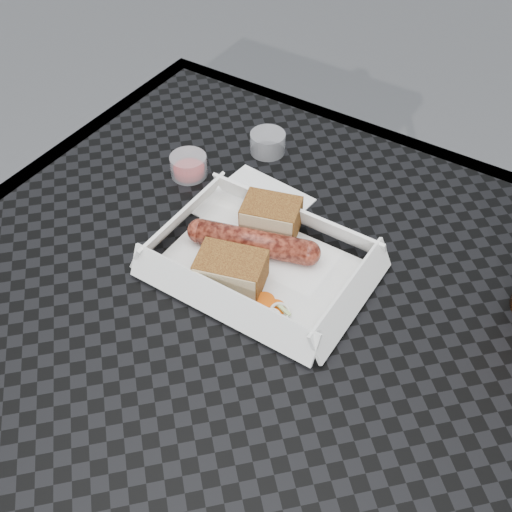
{
  "coord_description": "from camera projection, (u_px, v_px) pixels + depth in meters",
  "views": [
    {
      "loc": [
        0.25,
        -0.38,
        1.3
      ],
      "look_at": [
        -0.02,
        0.05,
        0.78
      ],
      "focal_mm": 45.0,
      "sensor_mm": 36.0,
      "label": 1
    }
  ],
  "objects": [
    {
      "name": "condiment_cup_empty",
      "position": [
        268.0,
        143.0,
        0.91
      ],
      "size": [
        0.05,
        0.05,
        0.03
      ],
      "primitive_type": "cylinder",
      "color": "silver",
      "rests_on": "patio_table"
    },
    {
      "name": "bratwurst",
      "position": [
        253.0,
        242.0,
        0.76
      ],
      "size": [
        0.16,
        0.07,
        0.03
      ],
      "rotation": [
        0.0,
        0.0,
        0.29
      ],
      "color": "maroon",
      "rests_on": "food_tray"
    },
    {
      "name": "food_tray",
      "position": [
        261.0,
        267.0,
        0.76
      ],
      "size": [
        0.22,
        0.15,
        0.0
      ],
      "primitive_type": "cube",
      "color": "white",
      "rests_on": "patio_table"
    },
    {
      "name": "condiment_cup_sauce",
      "position": [
        189.0,
        166.0,
        0.87
      ],
      "size": [
        0.05,
        0.05,
        0.03
      ],
      "primitive_type": "cylinder",
      "color": "maroon",
      "rests_on": "patio_table"
    },
    {
      "name": "napkin",
      "position": [
        253.0,
        205.0,
        0.83
      ],
      "size": [
        0.13,
        0.13,
        0.0
      ],
      "primitive_type": "cube",
      "rotation": [
        0.0,
        0.0,
        -0.09
      ],
      "color": "white",
      "rests_on": "patio_table"
    },
    {
      "name": "veg_garnish",
      "position": [
        272.0,
        313.0,
        0.7
      ],
      "size": [
        0.03,
        0.03,
        0.0
      ],
      "color": "#D85109",
      "rests_on": "food_tray"
    },
    {
      "name": "bread_far",
      "position": [
        231.0,
        270.0,
        0.72
      ],
      "size": [
        0.09,
        0.07,
        0.04
      ],
      "primitive_type": "cube",
      "rotation": [
        0.0,
        0.0,
        0.29
      ],
      "color": "brown",
      "rests_on": "food_tray"
    },
    {
      "name": "patio_table",
      "position": [
        248.0,
        348.0,
        0.77
      ],
      "size": [
        0.8,
        0.8,
        0.74
      ],
      "color": "black",
      "rests_on": "ground"
    },
    {
      "name": "bread_near",
      "position": [
        271.0,
        217.0,
        0.78
      ],
      "size": [
        0.08,
        0.07,
        0.04
      ],
      "primitive_type": "cube",
      "rotation": [
        0.0,
        0.0,
        0.29
      ],
      "color": "brown",
      "rests_on": "food_tray"
    }
  ]
}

